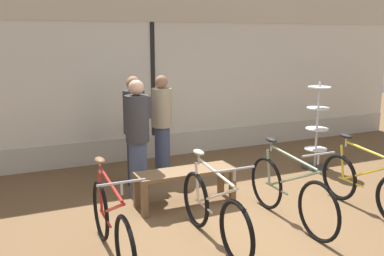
% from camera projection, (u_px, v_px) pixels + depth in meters
% --- Properties ---
extents(ground_plane, '(24.00, 24.00, 0.00)m').
position_uv_depth(ground_plane, '(242.00, 225.00, 5.42)').
color(ground_plane, brown).
extents(shop_back_wall, '(12.00, 0.08, 3.20)m').
position_uv_depth(shop_back_wall, '(152.00, 74.00, 8.11)').
color(shop_back_wall, beige).
rests_on(shop_back_wall, ground_plane).
extents(bicycle_far_left, '(0.46, 1.79, 1.04)m').
position_uv_depth(bicycle_far_left, '(111.00, 225.00, 4.50)').
color(bicycle_far_left, black).
rests_on(bicycle_far_left, ground_plane).
extents(bicycle_left, '(0.46, 1.71, 1.03)m').
position_uv_depth(bicycle_left, '(214.00, 211.00, 4.88)').
color(bicycle_left, black).
rests_on(bicycle_left, ground_plane).
extents(bicycle_right, '(0.46, 1.79, 1.04)m').
position_uv_depth(bicycle_right, '(289.00, 193.00, 5.42)').
color(bicycle_right, black).
rests_on(bicycle_right, ground_plane).
extents(bicycle_far_right, '(0.46, 1.69, 1.02)m').
position_uv_depth(bicycle_far_right, '(365.00, 185.00, 5.76)').
color(bicycle_far_right, black).
rests_on(bicycle_far_right, ground_plane).
extents(accessory_rack, '(0.48, 0.48, 1.57)m').
position_uv_depth(accessory_rack, '(317.00, 133.00, 7.64)').
color(accessory_rack, '#333333').
rests_on(accessory_rack, ground_plane).
extents(display_bench, '(1.40, 0.44, 0.51)m').
position_uv_depth(display_bench, '(185.00, 177.00, 5.99)').
color(display_bench, brown).
rests_on(display_bench, ground_plane).
extents(customer_near_rack, '(0.47, 0.47, 1.74)m').
position_uv_depth(customer_near_rack, '(138.00, 137.00, 6.16)').
color(customer_near_rack, '#424C6B').
rests_on(customer_near_rack, ground_plane).
extents(customer_by_window, '(0.55, 0.53, 1.74)m').
position_uv_depth(customer_by_window, '(135.00, 127.00, 6.72)').
color(customer_by_window, '#2D2D38').
rests_on(customer_by_window, ground_plane).
extents(customer_mid_floor, '(0.42, 0.42, 1.70)m').
position_uv_depth(customer_mid_floor, '(162.00, 123.00, 7.26)').
color(customer_mid_floor, '#424C6B').
rests_on(customer_mid_floor, ground_plane).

